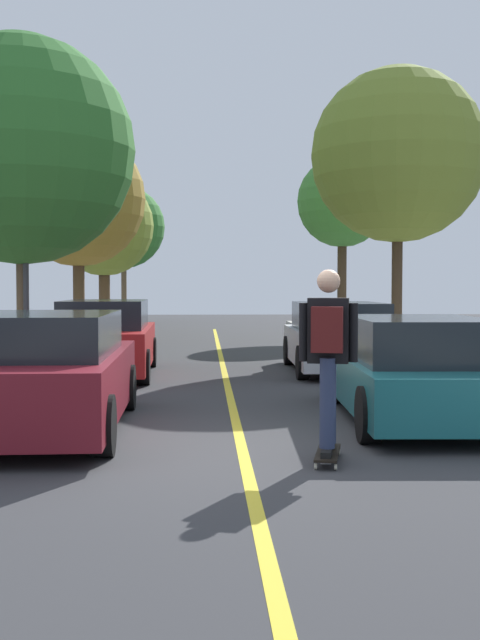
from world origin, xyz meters
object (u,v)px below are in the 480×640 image
(streetlamp, at_px, (25,195))
(skateboard, at_px, (328,453))
(parked_car_left_nearest, at_px, (44,373))
(fire_hydrant, at_px, (11,357))
(parked_car_right_near, at_px, (338,337))
(skateboarder, at_px, (328,348))
(street_tree_right_nearest, at_px, (398,156))
(street_tree_left_near, at_px, (78,200))
(parked_car_left_near, at_px, (106,339))
(street_tree_right_near, at_px, (342,203))
(parked_car_right_nearest, at_px, (415,370))
(street_tree_left_far, at_px, (104,227))
(street_tree_left_nearest, at_px, (21,151))

(streetlamp, distance_m, skateboard, 10.63)
(parked_car_left_nearest, height_order, fire_hydrant, parked_car_left_nearest)
(streetlamp, bearing_deg, parked_car_right_near, -4.50)
(streetlamp, bearing_deg, skateboarder, -60.85)
(street_tree_right_nearest, bearing_deg, parked_car_left_nearest, -125.74)
(parked_car_left_nearest, height_order, street_tree_left_near, street_tree_left_near)
(skateboarder, bearing_deg, street_tree_left_near, 107.09)
(street_tree_right_nearest, xyz_separation_m, streetlamp, (-8.26, -2.13, -1.22))
(skateboarder, bearing_deg, street_tree_right_nearest, 72.86)
(fire_hydrant, relative_size, skateboarder, 0.39)
(parked_car_left_nearest, height_order, streetlamp, streetlamp)
(parked_car_left_near, relative_size, street_tree_right_near, 0.77)
(street_tree_right_near, height_order, skateboarder, street_tree_right_near)
(parked_car_left_nearest, bearing_deg, street_tree_left_near, 97.33)
(parked_car_left_nearest, xyz_separation_m, street_tree_left_near, (-1.85, 14.38, 3.63))
(parked_car_left_nearest, distance_m, street_tree_left_near, 14.94)
(parked_car_left_near, distance_m, street_tree_right_near, 13.06)
(streetlamp, bearing_deg, street_tree_left_near, 90.75)
(parked_car_right_nearest, relative_size, street_tree_right_nearest, 0.67)
(parked_car_right_nearest, bearing_deg, street_tree_left_far, 108.07)
(street_tree_left_far, height_order, fire_hydrant, street_tree_left_far)
(parked_car_right_nearest, bearing_deg, parked_car_left_near, 130.81)
(street_tree_right_nearest, relative_size, fire_hydrant, 9.65)
(street_tree_left_nearest, xyz_separation_m, skateboard, (5.00, -8.87, -4.45))
(parked_car_right_near, relative_size, street_tree_left_near, 0.68)
(parked_car_left_nearest, distance_m, fire_hydrant, 4.77)
(street_tree_left_near, height_order, fire_hydrant, street_tree_left_near)
(parked_car_right_near, bearing_deg, parked_car_right_nearest, -90.02)
(street_tree_right_near, bearing_deg, skateboarder, -100.34)
(parked_car_left_nearest, bearing_deg, parked_car_left_near, 90.00)
(fire_hydrant, bearing_deg, skateboard, -53.78)
(street_tree_left_nearest, distance_m, street_tree_right_near, 12.67)
(parked_car_right_nearest, height_order, street_tree_right_nearest, street_tree_right_nearest)
(parked_car_left_near, xyz_separation_m, streetlamp, (-1.75, 1.01, 2.90))
(parked_car_right_near, height_order, street_tree_left_nearest, street_tree_left_nearest)
(fire_hydrant, xyz_separation_m, skateboard, (4.65, -6.35, -0.40))
(street_tree_right_near, bearing_deg, street_tree_left_nearest, -131.23)
(parked_car_left_nearest, height_order, street_tree_right_near, street_tree_right_near)
(fire_hydrant, bearing_deg, street_tree_right_near, 56.39)
(parked_car_left_near, relative_size, street_tree_left_near, 0.73)
(parked_car_left_near, bearing_deg, skateboarder, -67.95)
(parked_car_left_nearest, bearing_deg, fire_hydrant, 108.35)
(parked_car_left_nearest, relative_size, parked_car_right_near, 1.06)
(street_tree_left_far, distance_m, skateboard, 23.16)
(street_tree_left_nearest, bearing_deg, parked_car_right_near, -5.51)
(parked_car_right_nearest, distance_m, parked_car_right_near, 5.90)
(street_tree_left_near, height_order, streetlamp, street_tree_left_near)
(parked_car_left_near, bearing_deg, street_tree_right_near, 58.63)
(street_tree_left_near, xyz_separation_m, skateboard, (5.00, -16.20, -4.25))
(parked_car_left_nearest, xyz_separation_m, street_tree_left_far, (-1.85, 20.45, 3.28))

